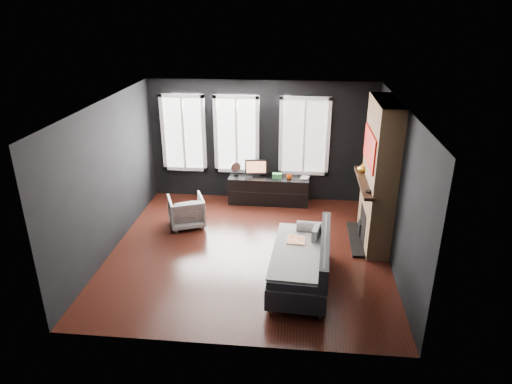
# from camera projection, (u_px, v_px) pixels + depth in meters

# --- Properties ---
(floor) EXTENTS (5.00, 5.00, 0.00)m
(floor) POSITION_uv_depth(u_px,v_px,m) (249.00, 251.00, 8.38)
(floor) COLOR black
(floor) RESTS_ON ground
(ceiling) EXTENTS (5.00, 5.00, 0.00)m
(ceiling) POSITION_uv_depth(u_px,v_px,m) (248.00, 105.00, 7.34)
(ceiling) COLOR white
(ceiling) RESTS_ON ground
(wall_back) EXTENTS (5.00, 0.02, 2.70)m
(wall_back) POSITION_uv_depth(u_px,v_px,m) (261.00, 141.00, 10.15)
(wall_back) COLOR black
(wall_back) RESTS_ON ground
(wall_left) EXTENTS (0.02, 5.00, 2.70)m
(wall_left) POSITION_uv_depth(u_px,v_px,m) (109.00, 177.00, 8.09)
(wall_left) COLOR black
(wall_left) RESTS_ON ground
(wall_right) EXTENTS (0.02, 5.00, 2.70)m
(wall_right) POSITION_uv_depth(u_px,v_px,m) (397.00, 188.00, 7.63)
(wall_right) COLOR black
(wall_right) RESTS_ON ground
(windows) EXTENTS (4.00, 0.16, 1.76)m
(windows) POSITION_uv_depth(u_px,v_px,m) (240.00, 95.00, 9.76)
(windows) COLOR white
(windows) RESTS_ON wall_back
(fireplace) EXTENTS (0.70, 1.62, 2.70)m
(fireplace) POSITION_uv_depth(u_px,v_px,m) (379.00, 175.00, 8.20)
(fireplace) COLOR #93724C
(fireplace) RESTS_ON floor
(sofa) EXTENTS (1.10, 2.03, 0.85)m
(sofa) POSITION_uv_depth(u_px,v_px,m) (300.00, 259.00, 7.30)
(sofa) COLOR #242527
(sofa) RESTS_ON floor
(stripe_pillow) EXTENTS (0.16, 0.38, 0.37)m
(stripe_pillow) POSITION_uv_depth(u_px,v_px,m) (316.00, 237.00, 7.59)
(stripe_pillow) COLOR gray
(stripe_pillow) RESTS_ON sofa
(armchair) EXTENTS (0.86, 0.84, 0.69)m
(armchair) POSITION_uv_depth(u_px,v_px,m) (186.00, 210.00, 9.20)
(armchair) COLOR silver
(armchair) RESTS_ON floor
(media_console) EXTENTS (1.79, 0.59, 0.61)m
(media_console) POSITION_uv_depth(u_px,v_px,m) (269.00, 189.00, 10.30)
(media_console) COLOR black
(media_console) RESTS_ON floor
(monitor) EXTENTS (0.51, 0.18, 0.45)m
(monitor) POSITION_uv_depth(u_px,v_px,m) (256.00, 167.00, 10.13)
(monitor) COLOR black
(monitor) RESTS_ON media_console
(desk_fan) EXTENTS (0.29, 0.29, 0.32)m
(desk_fan) POSITION_uv_depth(u_px,v_px,m) (236.00, 169.00, 10.20)
(desk_fan) COLOR #A9A9A9
(desk_fan) RESTS_ON media_console
(mug) EXTENTS (0.13, 0.11, 0.12)m
(mug) POSITION_uv_depth(u_px,v_px,m) (289.00, 176.00, 10.03)
(mug) COLOR #E04D05
(mug) RESTS_ON media_console
(book) EXTENTS (0.18, 0.06, 0.24)m
(book) POSITION_uv_depth(u_px,v_px,m) (301.00, 172.00, 10.09)
(book) COLOR #BFAF98
(book) RESTS_ON media_console
(storage_box) EXTENTS (0.21, 0.14, 0.12)m
(storage_box) POSITION_uv_depth(u_px,v_px,m) (277.00, 176.00, 10.08)
(storage_box) COLOR #367F43
(storage_box) RESTS_ON media_console
(mantel_vase) EXTENTS (0.21, 0.21, 0.16)m
(mantel_vase) POSITION_uv_depth(u_px,v_px,m) (362.00, 168.00, 8.65)
(mantel_vase) COLOR gold
(mantel_vase) RESTS_ON fireplace
(mantel_clock) EXTENTS (0.11, 0.11, 0.04)m
(mantel_clock) POSITION_uv_depth(u_px,v_px,m) (368.00, 191.00, 7.76)
(mantel_clock) COLOR black
(mantel_clock) RESTS_ON fireplace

